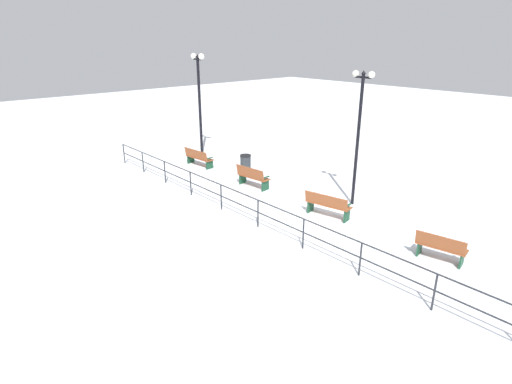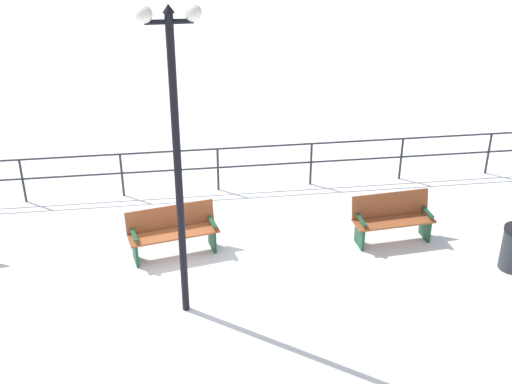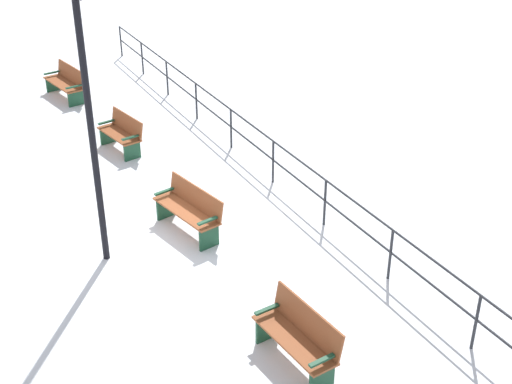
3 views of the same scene
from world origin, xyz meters
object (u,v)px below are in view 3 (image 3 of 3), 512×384
object	(u,v)px
bench_third	(189,209)
bench_nearest	(66,82)
bench_fourth	(298,336)
lamppost_middle	(86,89)
bench_second	(122,133)

from	to	relation	value
bench_third	bench_nearest	bearing A→B (deg)	-100.09
bench_fourth	lamppost_middle	xyz separation A→B (m)	(1.65, -4.00, 2.77)
bench_nearest	bench_second	world-z (taller)	bench_nearest
bench_second	lamppost_middle	size ratio (longest dim) A/B	0.29
bench_nearest	lamppost_middle	world-z (taller)	lamppost_middle
bench_nearest	lamppost_middle	bearing A→B (deg)	69.89
bench_third	lamppost_middle	xyz separation A→B (m)	(1.73, 0.15, 2.77)
bench_fourth	bench_third	bearing A→B (deg)	-96.36
bench_nearest	bench_second	bearing A→B (deg)	83.41
bench_third	bench_fourth	distance (m)	4.15
lamppost_middle	bench_nearest	bearing A→B (deg)	-100.34
bench_fourth	lamppost_middle	distance (m)	5.13
bench_third	lamppost_middle	bearing A→B (deg)	-6.36
bench_second	bench_fourth	distance (m)	8.29
bench_second	bench_third	size ratio (longest dim) A/B	0.84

